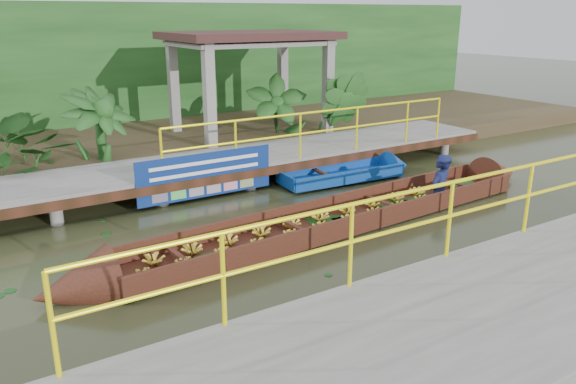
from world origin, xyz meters
TOP-DOWN VIEW (x-y plane):
  - ground at (0.00, 0.00)m, footprint 80.00×80.00m
  - land_strip at (0.00, 7.50)m, footprint 30.00×8.00m
  - far_dock at (0.02, 3.43)m, footprint 16.00×2.06m
  - near_dock at (1.00, -4.20)m, footprint 18.00×2.40m
  - pavilion at (3.00, 6.30)m, footprint 4.40×3.00m
  - foliage_backdrop at (0.00, 10.00)m, footprint 30.00×0.80m
  - vendor_boat at (1.61, -0.11)m, footprint 10.54×1.65m
  - moored_blue_boat at (3.85, 2.07)m, footprint 3.42×1.13m
  - blue_banner at (-0.12, 2.48)m, footprint 2.92×0.04m
  - tropical_plants at (-1.75, 5.30)m, footprint 14.33×1.33m

SIDE VIEW (x-z plane):
  - ground at x=0.00m, z-range 0.00..0.00m
  - moored_blue_boat at x=3.85m, z-range -0.26..0.54m
  - land_strip at x=0.00m, z-range 0.00..0.45m
  - vendor_boat at x=1.61m, z-range -0.85..1.30m
  - near_dock at x=1.00m, z-range -0.56..1.16m
  - far_dock at x=0.02m, z-range -0.35..1.30m
  - blue_banner at x=-0.12m, z-range 0.10..1.01m
  - tropical_plants at x=-1.75m, z-range 0.45..2.11m
  - foliage_backdrop at x=0.00m, z-range 0.00..4.00m
  - pavilion at x=3.00m, z-range 1.32..4.32m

